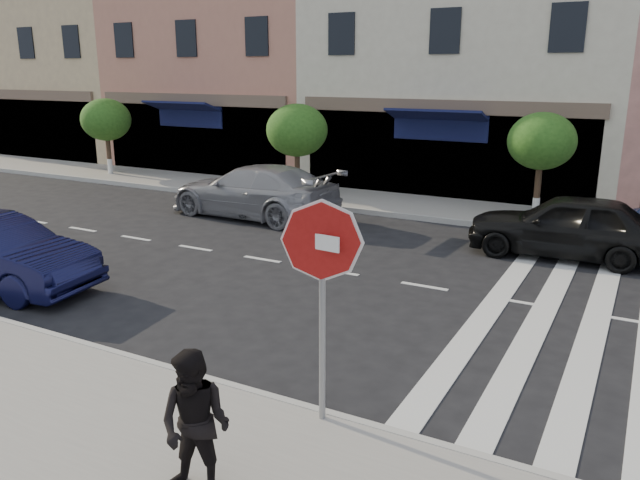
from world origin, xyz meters
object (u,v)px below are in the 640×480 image
at_px(walker, 196,426).
at_px(car_far_mid, 567,226).
at_px(stop_sign, 322,265).
at_px(car_far_left, 254,191).

relative_size(walker, car_far_mid, 0.35).
bearing_deg(stop_sign, walker, -97.59).
height_order(walker, car_far_left, walker).
distance_m(car_far_left, car_far_mid, 8.89).
bearing_deg(car_far_mid, walker, -12.49).
bearing_deg(walker, car_far_left, 110.85).
relative_size(stop_sign, car_far_mid, 0.62).
xyz_separation_m(stop_sign, car_far_left, (-7.27, 9.27, -1.36)).
bearing_deg(car_far_left, stop_sign, 41.81).
bearing_deg(walker, stop_sign, 66.18).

